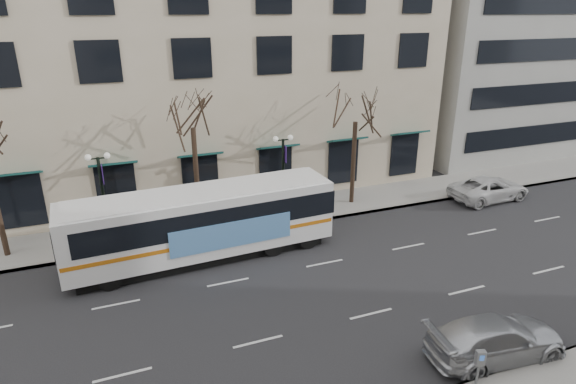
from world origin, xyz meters
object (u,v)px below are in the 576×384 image
silver_car (496,338)px  pay_station (480,361)px  lamp_post_right (283,173)px  tree_far_right (356,106)px  lamp_post_left (103,195)px  city_bus (204,221)px  tree_far_mid (192,110)px  white_pickup (489,188)px

silver_car → pay_station: bearing=126.7°
lamp_post_right → silver_car: lamp_post_right is taller
tree_far_right → silver_car: bearing=-98.0°
lamp_post_left → city_bus: (4.57, -3.04, -0.95)m
tree_far_mid → white_pickup: size_ratio=1.55×
tree_far_mid → city_bus: tree_far_mid is taller
pay_station → lamp_post_right: bearing=111.1°
lamp_post_right → pay_station: 15.64m
tree_far_right → city_bus: tree_far_right is taller
tree_far_mid → pay_station: bearing=-69.2°
tree_far_right → silver_car: (-2.10, -15.00, -5.65)m
tree_far_right → lamp_post_left: bearing=-177.7°
city_bus → pay_station: (6.53, -12.46, -0.81)m
lamp_post_right → white_pickup: (13.94, -2.00, -2.18)m
lamp_post_right → tree_far_mid: bearing=173.2°
silver_car → white_pickup: size_ratio=0.96×
tree_far_right → city_bus: (-10.42, -3.64, -4.43)m
city_bus → pay_station: bearing=-65.1°
lamp_post_right → white_pickup: 14.25m
white_pickup → pay_station: (-12.85, -13.50, 0.41)m
lamp_post_right → pay_station: lamp_post_right is taller
lamp_post_right → pay_station: bearing=-86.0°
white_pickup → lamp_post_left: bearing=82.9°
tree_far_right → pay_station: bearing=-103.6°
city_bus → tree_far_mid: bearing=80.6°
tree_far_right → lamp_post_right: (-4.99, -0.60, -3.48)m
lamp_post_left → lamp_post_right: bearing=0.0°
white_pickup → pay_station: pay_station is taller
pay_station → city_bus: bearing=134.7°
pay_station → silver_car: bearing=48.6°
lamp_post_left → lamp_post_right: same height
tree_far_right → lamp_post_right: tree_far_right is taller
lamp_post_left → pay_station: size_ratio=3.67×
lamp_post_left → white_pickup: size_ratio=0.94×
white_pickup → silver_car: bearing=136.0°
tree_far_mid → silver_car: size_ratio=1.61×
tree_far_mid → pay_station: 18.15m
lamp_post_right → pay_station: size_ratio=3.67×
lamp_post_right → city_bus: size_ratio=0.38×
tree_far_mid → lamp_post_right: size_ratio=1.64×
city_bus → white_pickup: bearing=0.3°
silver_car → white_pickup: bearing=-36.5°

